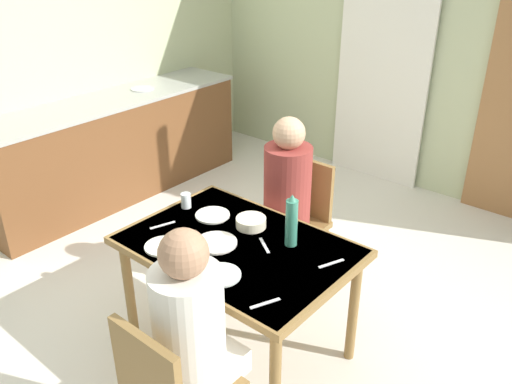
{
  "coord_description": "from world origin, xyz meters",
  "views": [
    {
      "loc": [
        1.95,
        -2.01,
        2.24
      ],
      "look_at": [
        0.34,
        -0.09,
        0.97
      ],
      "focal_mm": 37.19,
      "sensor_mm": 36.0,
      "label": 1
    }
  ],
  "objects_px": {
    "kitchen_counter": "(115,147)",
    "water_bottle_green_near": "(292,221)",
    "person_near_diner": "(191,321)",
    "serving_bowl_center": "(251,222)",
    "dining_table": "(238,256)",
    "chair_far_diner": "(297,216)",
    "person_far_diner": "(286,185)"
  },
  "relations": [
    {
      "from": "kitchen_counter",
      "to": "water_bottle_green_near",
      "type": "xyz_separation_m",
      "value": [
        2.42,
        -0.63,
        0.41
      ]
    },
    {
      "from": "person_near_diner",
      "to": "water_bottle_green_near",
      "type": "relative_size",
      "value": 2.6
    },
    {
      "from": "kitchen_counter",
      "to": "serving_bowl_center",
      "type": "height_order",
      "value": "kitchen_counter"
    },
    {
      "from": "dining_table",
      "to": "water_bottle_green_near",
      "type": "xyz_separation_m",
      "value": [
        0.22,
        0.18,
        0.22
      ]
    },
    {
      "from": "kitchen_counter",
      "to": "person_near_diner",
      "type": "xyz_separation_m",
      "value": [
        2.52,
        -1.44,
        0.33
      ]
    },
    {
      "from": "chair_far_diner",
      "to": "serving_bowl_center",
      "type": "xyz_separation_m",
      "value": [
        0.1,
        -0.59,
        0.25
      ]
    },
    {
      "from": "dining_table",
      "to": "person_near_diner",
      "type": "relative_size",
      "value": 1.57
    },
    {
      "from": "chair_far_diner",
      "to": "dining_table",
      "type": "bearing_deg",
      "value": 101.82
    },
    {
      "from": "water_bottle_green_near",
      "to": "chair_far_diner",
      "type": "bearing_deg",
      "value": 122.55
    },
    {
      "from": "dining_table",
      "to": "serving_bowl_center",
      "type": "relative_size",
      "value": 7.11
    },
    {
      "from": "chair_far_diner",
      "to": "water_bottle_green_near",
      "type": "xyz_separation_m",
      "value": [
        0.38,
        -0.59,
        0.36
      ]
    },
    {
      "from": "dining_table",
      "to": "person_near_diner",
      "type": "height_order",
      "value": "person_near_diner"
    },
    {
      "from": "chair_far_diner",
      "to": "person_far_diner",
      "type": "relative_size",
      "value": 1.13
    },
    {
      "from": "person_far_diner",
      "to": "serving_bowl_center",
      "type": "distance_m",
      "value": 0.47
    },
    {
      "from": "chair_far_diner",
      "to": "person_near_diner",
      "type": "relative_size",
      "value": 1.13
    },
    {
      "from": "chair_far_diner",
      "to": "person_near_diner",
      "type": "xyz_separation_m",
      "value": [
        0.47,
        -1.41,
        0.28
      ]
    },
    {
      "from": "dining_table",
      "to": "person_far_diner",
      "type": "relative_size",
      "value": 1.57
    },
    {
      "from": "kitchen_counter",
      "to": "serving_bowl_center",
      "type": "relative_size",
      "value": 14.65
    },
    {
      "from": "kitchen_counter",
      "to": "person_far_diner",
      "type": "relative_size",
      "value": 3.24
    },
    {
      "from": "dining_table",
      "to": "water_bottle_green_near",
      "type": "height_order",
      "value": "water_bottle_green_near"
    },
    {
      "from": "kitchen_counter",
      "to": "chair_far_diner",
      "type": "distance_m",
      "value": 2.04
    },
    {
      "from": "serving_bowl_center",
      "to": "water_bottle_green_near",
      "type": "bearing_deg",
      "value": -0.9
    },
    {
      "from": "chair_far_diner",
      "to": "serving_bowl_center",
      "type": "bearing_deg",
      "value": 99.49
    },
    {
      "from": "person_near_diner",
      "to": "serving_bowl_center",
      "type": "relative_size",
      "value": 4.53
    },
    {
      "from": "kitchen_counter",
      "to": "person_far_diner",
      "type": "xyz_separation_m",
      "value": [
        2.04,
        -0.17,
        0.33
      ]
    },
    {
      "from": "kitchen_counter",
      "to": "water_bottle_green_near",
      "type": "distance_m",
      "value": 2.54
    },
    {
      "from": "dining_table",
      "to": "person_far_diner",
      "type": "height_order",
      "value": "person_far_diner"
    },
    {
      "from": "chair_far_diner",
      "to": "person_near_diner",
      "type": "height_order",
      "value": "person_near_diner"
    },
    {
      "from": "serving_bowl_center",
      "to": "kitchen_counter",
      "type": "bearing_deg",
      "value": 163.73
    },
    {
      "from": "chair_far_diner",
      "to": "kitchen_counter",
      "type": "bearing_deg",
      "value": -0.97
    },
    {
      "from": "serving_bowl_center",
      "to": "person_far_diner",
      "type": "bearing_deg",
      "value": 102.27
    },
    {
      "from": "dining_table",
      "to": "person_far_diner",
      "type": "distance_m",
      "value": 0.67
    }
  ]
}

